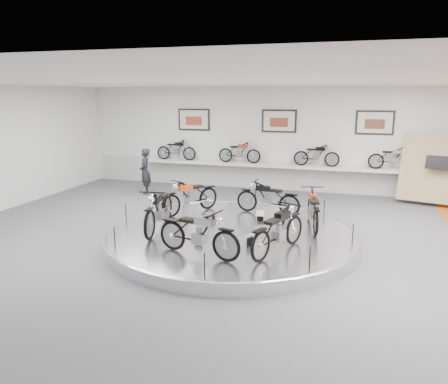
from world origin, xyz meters
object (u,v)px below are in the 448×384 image
(bike_a, at_px, (313,209))
(bike_c, at_px, (190,196))
(shelf, at_px, (277,166))
(bike_d, at_px, (159,209))
(display_platform, at_px, (232,237))
(bike_f, at_px, (278,230))
(bike_e, at_px, (198,233))
(visitor, at_px, (145,172))
(bike_b, at_px, (268,198))

(bike_a, height_order, bike_c, bike_c)
(shelf, bearing_deg, bike_d, -104.51)
(shelf, height_order, bike_a, bike_a)
(shelf, bearing_deg, display_platform, -90.00)
(bike_f, bearing_deg, bike_e, 134.01)
(shelf, xyz_separation_m, bike_d, (-1.78, -6.89, -0.14))
(bike_d, xyz_separation_m, visitor, (-2.86, 4.92, 0.00))
(bike_b, xyz_separation_m, bike_f, (0.84, -3.10, 0.04))
(shelf, distance_m, bike_a, 5.83)
(display_platform, relative_size, bike_b, 3.93)
(bike_a, relative_size, bike_d, 0.90)
(bike_a, height_order, bike_e, bike_e)
(display_platform, relative_size, bike_a, 3.73)
(shelf, height_order, bike_d, bike_d)
(display_platform, height_order, bike_a, bike_a)
(shelf, xyz_separation_m, bike_a, (1.93, -5.50, -0.20))
(display_platform, xyz_separation_m, shelf, (0.00, 6.40, 0.85))
(bike_d, xyz_separation_m, bike_e, (1.57, -1.40, -0.05))
(shelf, distance_m, bike_b, 4.55)
(display_platform, bearing_deg, bike_b, 73.83)
(shelf, relative_size, bike_c, 6.33)
(shelf, relative_size, bike_d, 5.76)
(bike_c, height_order, bike_d, bike_d)
(shelf, height_order, bike_c, bike_c)
(shelf, distance_m, bike_c, 5.37)
(bike_a, bearing_deg, bike_b, 43.00)
(bike_a, height_order, visitor, visitor)
(bike_b, relative_size, bike_f, 0.92)
(shelf, distance_m, visitor, 5.05)
(display_platform, height_order, bike_e, bike_e)
(bike_b, relative_size, bike_e, 0.94)
(bike_d, relative_size, visitor, 1.10)
(display_platform, bearing_deg, bike_f, -41.13)
(display_platform, distance_m, bike_e, 2.01)
(bike_c, distance_m, bike_d, 1.79)
(bike_b, bearing_deg, visitor, -17.61)
(bike_b, bearing_deg, bike_e, 87.12)
(shelf, relative_size, visitor, 6.36)
(bike_a, bearing_deg, bike_e, 130.92)
(shelf, relative_size, bike_a, 6.41)
(bike_b, bearing_deg, bike_d, 54.03)
(bike_b, relative_size, bike_c, 0.94)
(bike_a, height_order, bike_d, bike_d)
(bike_d, bearing_deg, bike_c, 166.88)
(bike_f, bearing_deg, bike_c, 71.41)
(bike_c, relative_size, bike_d, 0.91)
(display_platform, relative_size, shelf, 0.58)
(bike_e, height_order, visitor, visitor)
(bike_b, distance_m, visitor, 5.78)
(display_platform, bearing_deg, visitor, 136.40)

